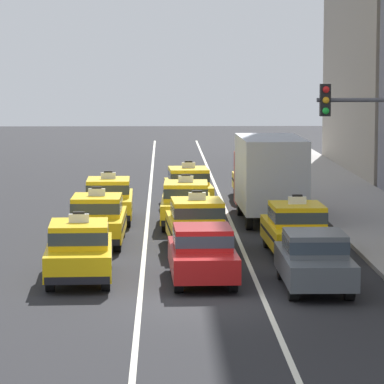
% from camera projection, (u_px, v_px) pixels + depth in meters
% --- Properties ---
extents(ground_plane, '(160.00, 160.00, 0.00)m').
position_uv_depth(ground_plane, '(203.00, 304.00, 29.07)').
color(ground_plane, '#232326').
extents(lane_stripe_left_center, '(0.14, 80.00, 0.01)m').
position_uv_depth(lane_stripe_left_center, '(149.00, 205.00, 48.89)').
color(lane_stripe_left_center, silver).
rests_on(lane_stripe_left_center, ground).
extents(lane_stripe_center_right, '(0.14, 80.00, 0.01)m').
position_uv_depth(lane_stripe_center_right, '(224.00, 205.00, 48.98)').
color(lane_stripe_center_right, silver).
rests_on(lane_stripe_center_right, ground).
extents(sidewalk_curb, '(4.00, 90.00, 0.15)m').
position_uv_depth(sidewalk_curb, '(376.00, 219.00, 44.14)').
color(sidewalk_curb, '#9E9993').
rests_on(sidewalk_curb, ground).
extents(taxi_left_nearest, '(2.00, 4.63, 1.96)m').
position_uv_depth(taxi_left_nearest, '(79.00, 250.00, 32.05)').
color(taxi_left_nearest, black).
rests_on(taxi_left_nearest, ground).
extents(taxi_left_second, '(1.85, 4.57, 1.96)m').
position_uv_depth(taxi_left_second, '(97.00, 219.00, 38.37)').
color(taxi_left_second, black).
rests_on(taxi_left_second, ground).
extents(taxi_left_third, '(1.89, 4.59, 1.96)m').
position_uv_depth(taxi_left_third, '(109.00, 199.00, 43.89)').
color(taxi_left_third, black).
rests_on(taxi_left_third, ground).
extents(sedan_center_nearest, '(1.89, 4.35, 1.58)m').
position_uv_depth(sedan_center_nearest, '(202.00, 252.00, 31.80)').
color(sedan_center_nearest, black).
rests_on(sedan_center_nearest, ground).
extents(taxi_center_second, '(2.02, 4.64, 1.96)m').
position_uv_depth(taxi_center_second, '(197.00, 223.00, 37.25)').
color(taxi_center_second, black).
rests_on(taxi_center_second, ground).
extents(taxi_center_third, '(1.93, 4.60, 1.96)m').
position_uv_depth(taxi_center_third, '(186.00, 203.00, 42.64)').
color(taxi_center_third, black).
rests_on(taxi_center_third, ground).
extents(taxi_center_fourth, '(2.02, 4.64, 1.96)m').
position_uv_depth(taxi_center_fourth, '(188.00, 186.00, 48.30)').
color(taxi_center_fourth, black).
rests_on(taxi_center_fourth, ground).
extents(sedan_right_nearest, '(1.77, 4.31, 1.58)m').
position_uv_depth(sedan_right_nearest, '(315.00, 259.00, 30.77)').
color(sedan_right_nearest, black).
rests_on(sedan_right_nearest, ground).
extents(taxi_right_second, '(1.92, 4.60, 1.96)m').
position_uv_depth(taxi_right_second, '(297.00, 228.00, 36.16)').
color(taxi_right_second, black).
rests_on(taxi_right_second, ground).
extents(box_truck_right_third, '(2.39, 7.00, 3.27)m').
position_uv_depth(box_truck_right_third, '(268.00, 175.00, 44.05)').
color(box_truck_right_third, black).
rests_on(box_truck_right_third, ground).
extents(taxi_right_fourth, '(1.83, 4.56, 1.96)m').
position_uv_depth(taxi_right_fourth, '(255.00, 179.00, 51.20)').
color(taxi_right_fourth, black).
rests_on(taxi_right_fourth, ground).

